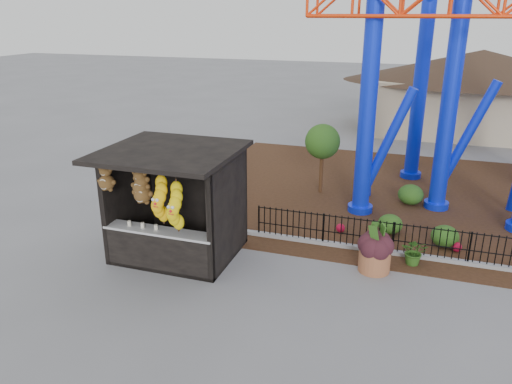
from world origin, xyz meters
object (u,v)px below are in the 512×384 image
(prize_booth, at_px, (172,206))
(potted_plant, at_px, (415,252))
(terracotta_planter, at_px, (374,260))
(roller_coaster, at_px, (497,14))

(prize_booth, xyz_separation_m, potted_plant, (6.41, 1.67, -1.14))
(prize_booth, relative_size, terracotta_planter, 4.18)
(terracotta_planter, bearing_deg, prize_booth, -169.83)
(terracotta_planter, height_order, potted_plant, potted_plant)
(roller_coaster, xyz_separation_m, terracotta_planter, (-2.71, -6.35, -6.13))
(prize_booth, height_order, terracotta_planter, prize_booth)
(prize_booth, height_order, potted_plant, prize_booth)
(terracotta_planter, bearing_deg, roller_coaster, 66.85)
(roller_coaster, distance_m, potted_plant, 8.46)
(roller_coaster, relative_size, potted_plant, 14.23)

